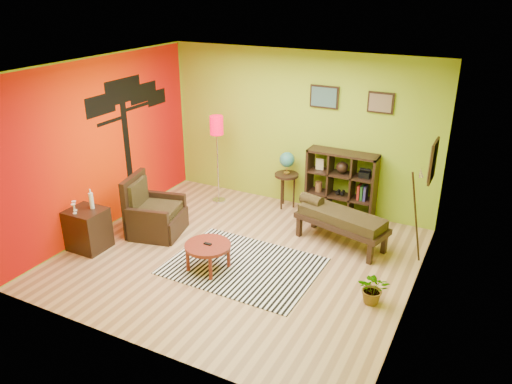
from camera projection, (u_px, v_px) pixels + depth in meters
The scene contains 11 objects.
ground at pixel (239, 257), 7.52m from camera, with size 5.00×5.00×0.00m, color tan.
room_shell at pixel (231, 142), 6.87m from camera, with size 5.04×4.54×2.82m.
zebra_rug at pixel (243, 266), 7.28m from camera, with size 2.12×1.58×0.01m, color white.
coffee_table at pixel (208, 248), 7.08m from camera, with size 0.66×0.66×0.43m.
armchair at pixel (153, 216), 8.15m from camera, with size 0.96×0.96×0.98m.
side_cabinet at pixel (88, 229), 7.66m from camera, with size 0.55×0.50×0.96m.
floor_lamp at pixel (217, 133), 8.92m from camera, with size 0.25×0.25×1.64m.
globe_table at pixel (287, 166), 8.88m from camera, with size 0.43×0.43×1.05m.
cube_shelf at pixel (342, 185), 8.57m from camera, with size 1.20×0.35×1.20m.
bench at pixel (339, 218), 7.75m from camera, with size 1.55×0.88×0.68m.
potted_plant at pixel (373, 291), 6.40m from camera, with size 0.40×0.44×0.34m, color #26661E.
Camera 1 is at (3.20, -5.70, 3.85)m, focal length 35.00 mm.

